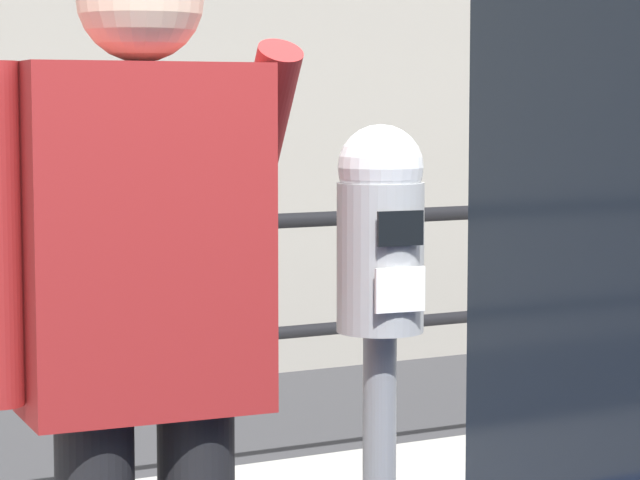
{
  "coord_description": "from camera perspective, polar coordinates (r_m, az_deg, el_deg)",
  "views": [
    {
      "loc": [
        -1.56,
        -1.91,
        1.59
      ],
      "look_at": [
        -0.31,
        0.44,
        1.33
      ],
      "focal_mm": 78.23,
      "sensor_mm": 36.0,
      "label": 1
    }
  ],
  "objects": [
    {
      "name": "background_railing",
      "position": [
        5.2,
        -10.34,
        -2.39
      ],
      "size": [
        24.06,
        0.06,
        1.02
      ],
      "color": "black",
      "rests_on": "sidewalk_curb"
    },
    {
      "name": "parking_meter",
      "position": [
        2.87,
        2.48,
        -2.81
      ],
      "size": [
        0.18,
        0.19,
        1.42
      ],
      "rotation": [
        0.0,
        0.0,
        3.05
      ],
      "color": "slate",
      "rests_on": "sidewalk_curb"
    },
    {
      "name": "pedestrian_at_meter",
      "position": [
        2.66,
        -7.23,
        -3.91
      ],
      "size": [
        0.66,
        0.46,
        1.77
      ],
      "rotation": [
        0.0,
        0.0,
        -0.07
      ],
      "color": "black",
      "rests_on": "sidewalk_curb"
    }
  ]
}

